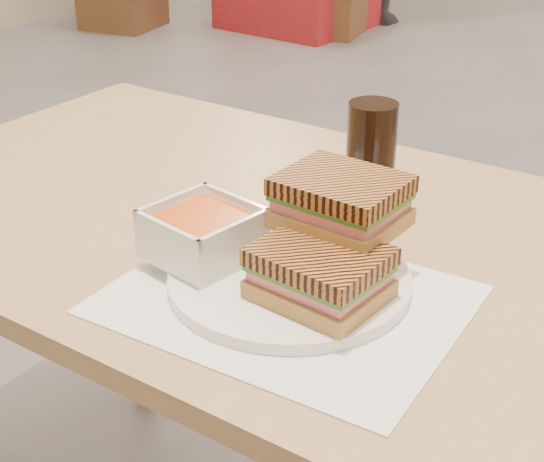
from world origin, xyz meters
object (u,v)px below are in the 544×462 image
Objects in this scene: panini_lower at (320,273)px; cola_glass at (371,154)px; bg_chair_0r at (332,2)px; main_table at (268,294)px; plate at (289,280)px; soup_bowl at (203,235)px.

panini_lower is 0.29m from cola_glass.
cola_glass is at bearing -58.45° from bg_chair_0r.
plate reaches higher than main_table.
plate is at bearing -46.89° from main_table.
soup_bowl reaches higher than panini_lower.
plate is at bearing -81.74° from cola_glass.
main_table is 4.38× the size of plate.
plate is at bearing 11.54° from soup_bowl.
plate is at bearing -59.77° from bg_chair_0r.
cola_glass is (0.07, 0.27, 0.03)m from soup_bowl.
panini_lower is 4.46m from bg_chair_0r.
plate is 1.92× the size of cola_glass.
soup_bowl is at bearing -104.38° from cola_glass.
plate is 4.41m from bg_chair_0r.
main_table is at bearing 94.09° from soup_bowl.
plate is 2.17× the size of soup_bowl.
bg_chair_0r is (-2.09, 3.66, -0.43)m from main_table.
cola_glass is (-0.09, 0.27, 0.03)m from panini_lower.
panini_lower is 0.96× the size of cola_glass.
cola_glass is 0.33× the size of bg_chair_0r.
main_table reaches higher than bg_chair_0r.
panini_lower reaches higher than plate.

